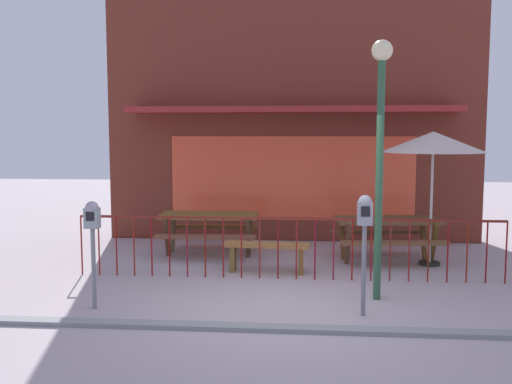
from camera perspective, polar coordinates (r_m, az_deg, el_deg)
The scene contains 11 objects.
ground at distance 7.36m, azimuth 2.77°, elevation -11.95°, with size 40.00×40.00×0.00m, color #A4979A.
pub_storefront at distance 12.05m, azimuth 3.71°, elevation 8.20°, with size 7.83×1.27×5.51m.
patio_fence_front at distance 8.77m, azimuth 3.18°, elevation -4.57°, with size 6.60×0.04×0.97m.
picnic_table_left at distance 10.55m, azimuth -4.75°, elevation -3.07°, with size 1.85×1.42×0.79m.
picnic_table_right at distance 10.22m, azimuth 13.11°, elevation -3.49°, with size 1.93×1.54×0.79m.
patio_umbrella at distance 10.02m, azimuth 17.46°, elevation 4.75°, with size 1.75×1.75×2.29m.
patio_bench at distance 9.25m, azimuth 1.08°, elevation -5.97°, with size 1.42×0.42×0.48m.
parking_meter_near at distance 7.04m, azimuth 10.92°, elevation -3.08°, with size 0.18×0.17×1.51m.
parking_meter_far at distance 7.50m, azimuth -16.20°, elevation -3.31°, with size 0.18×0.17×1.40m.
street_lamp at distance 7.71m, azimuth 12.45°, elevation 6.18°, with size 0.28×0.28×3.48m.
curb_edge at distance 6.68m, azimuth 2.54°, elevation -13.83°, with size 10.96×0.20×0.11m, color gray.
Camera 1 is at (0.24, -7.00, 2.26)m, focal length 39.60 mm.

